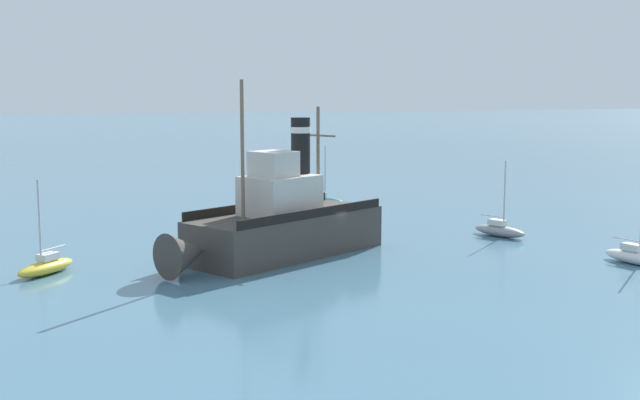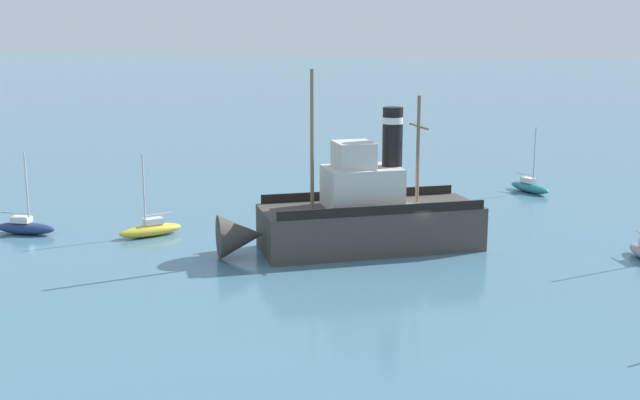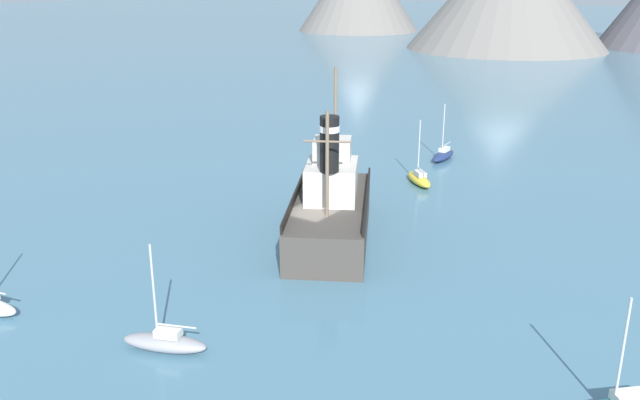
# 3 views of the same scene
# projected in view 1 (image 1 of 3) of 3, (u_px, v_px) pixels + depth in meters

# --- Properties ---
(ground_plane) EXTENTS (600.00, 600.00, 0.00)m
(ground_plane) POSITION_uv_depth(u_px,v_px,m) (322.00, 252.00, 46.51)
(ground_plane) COLOR #477289
(old_tugboat) EXTENTS (9.98, 14.21, 9.90)m
(old_tugboat) POSITION_uv_depth(u_px,v_px,m) (279.00, 225.00, 45.01)
(old_tugboat) COLOR #423D38
(old_tugboat) RESTS_ON ground
(sailboat_yellow) EXTENTS (3.56, 3.37, 4.90)m
(sailboat_yellow) POSITION_uv_depth(u_px,v_px,m) (46.00, 266.00, 40.92)
(sailboat_yellow) COLOR gold
(sailboat_yellow) RESTS_ON ground
(sailboat_teal) EXTENTS (3.51, 3.41, 4.90)m
(sailboat_teal) POSITION_uv_depth(u_px,v_px,m) (322.00, 200.00, 65.62)
(sailboat_teal) COLOR #23757A
(sailboat_teal) RESTS_ON ground
(sailboat_white) EXTENTS (3.95, 1.89, 4.90)m
(sailboat_white) POSITION_uv_depth(u_px,v_px,m) (635.00, 256.00, 43.38)
(sailboat_white) COLOR white
(sailboat_white) RESTS_ON ground
(sailboat_grey) EXTENTS (3.93, 2.45, 4.90)m
(sailboat_grey) POSITION_uv_depth(u_px,v_px,m) (499.00, 230.00, 51.57)
(sailboat_grey) COLOR gray
(sailboat_grey) RESTS_ON ground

